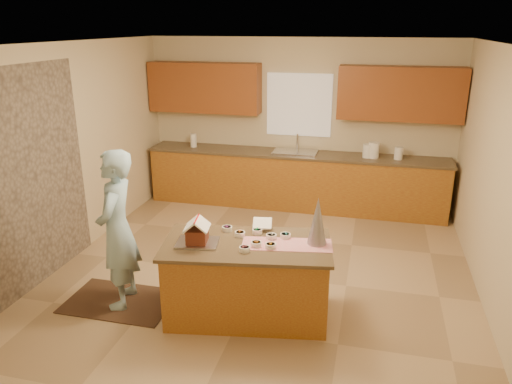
% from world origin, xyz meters
% --- Properties ---
extents(floor, '(5.50, 5.50, 0.00)m').
position_xyz_m(floor, '(0.00, 0.00, 0.00)').
color(floor, tan).
rests_on(floor, ground).
extents(ceiling, '(5.50, 5.50, 0.00)m').
position_xyz_m(ceiling, '(0.00, 0.00, 2.70)').
color(ceiling, silver).
rests_on(ceiling, floor).
extents(wall_back, '(5.50, 5.50, 0.00)m').
position_xyz_m(wall_back, '(0.00, 2.75, 1.35)').
color(wall_back, beige).
rests_on(wall_back, floor).
extents(wall_front, '(5.50, 5.50, 0.00)m').
position_xyz_m(wall_front, '(0.00, -2.75, 1.35)').
color(wall_front, beige).
rests_on(wall_front, floor).
extents(wall_left, '(5.50, 5.50, 0.00)m').
position_xyz_m(wall_left, '(-2.50, 0.00, 1.35)').
color(wall_left, beige).
rests_on(wall_left, floor).
extents(wall_right, '(5.50, 5.50, 0.00)m').
position_xyz_m(wall_right, '(2.50, 0.00, 1.35)').
color(wall_right, beige).
rests_on(wall_right, floor).
extents(stone_accent, '(0.00, 2.50, 2.50)m').
position_xyz_m(stone_accent, '(-2.48, -0.80, 1.25)').
color(stone_accent, gray).
rests_on(stone_accent, wall_left).
extents(window_curtain, '(1.05, 0.03, 1.00)m').
position_xyz_m(window_curtain, '(0.00, 2.72, 1.65)').
color(window_curtain, white).
rests_on(window_curtain, wall_back).
extents(back_counter_base, '(4.80, 0.60, 0.88)m').
position_xyz_m(back_counter_base, '(0.00, 2.45, 0.44)').
color(back_counter_base, '#9E6F20').
rests_on(back_counter_base, floor).
extents(back_counter_top, '(4.85, 0.63, 0.04)m').
position_xyz_m(back_counter_top, '(0.00, 2.45, 0.90)').
color(back_counter_top, brown).
rests_on(back_counter_top, back_counter_base).
extents(upper_cabinet_left, '(1.85, 0.35, 0.80)m').
position_xyz_m(upper_cabinet_left, '(-1.55, 2.57, 1.90)').
color(upper_cabinet_left, brown).
rests_on(upper_cabinet_left, wall_back).
extents(upper_cabinet_right, '(1.85, 0.35, 0.80)m').
position_xyz_m(upper_cabinet_right, '(1.55, 2.57, 1.90)').
color(upper_cabinet_right, brown).
rests_on(upper_cabinet_right, wall_back).
extents(sink, '(0.70, 0.45, 0.12)m').
position_xyz_m(sink, '(0.00, 2.45, 0.89)').
color(sink, silver).
rests_on(sink, back_counter_top).
extents(faucet, '(0.03, 0.03, 0.28)m').
position_xyz_m(faucet, '(0.00, 2.63, 1.06)').
color(faucet, silver).
rests_on(faucet, back_counter_top).
extents(island_base, '(1.71, 1.05, 0.78)m').
position_xyz_m(island_base, '(0.06, -0.84, 0.39)').
color(island_base, '#9E6F20').
rests_on(island_base, floor).
extents(island_top, '(1.80, 1.14, 0.04)m').
position_xyz_m(island_top, '(0.06, -0.84, 0.80)').
color(island_top, brown).
rests_on(island_top, island_base).
extents(table_runner, '(0.93, 0.46, 0.01)m').
position_xyz_m(table_runner, '(0.46, -0.78, 0.82)').
color(table_runner, red).
rests_on(table_runner, island_top).
extents(baking_tray, '(0.45, 0.37, 0.02)m').
position_xyz_m(baking_tray, '(-0.42, -0.97, 0.83)').
color(baking_tray, silver).
rests_on(baking_tray, island_top).
extents(cookbook, '(0.22, 0.18, 0.08)m').
position_xyz_m(cookbook, '(0.14, -0.49, 0.90)').
color(cookbook, white).
rests_on(cookbook, island_top).
extents(tinsel_tree, '(0.23, 0.23, 0.49)m').
position_xyz_m(tinsel_tree, '(0.74, -0.69, 1.07)').
color(tinsel_tree, silver).
rests_on(tinsel_tree, island_top).
extents(rug, '(1.16, 0.76, 0.01)m').
position_xyz_m(rug, '(-1.36, -0.94, 0.01)').
color(rug, black).
rests_on(rug, floor).
extents(boy, '(0.52, 0.69, 1.71)m').
position_xyz_m(boy, '(-1.31, -0.94, 0.87)').
color(boy, '#9FCAE1').
rests_on(boy, rug).
extents(canister_a, '(0.15, 0.15, 0.21)m').
position_xyz_m(canister_a, '(1.14, 2.45, 1.02)').
color(canister_a, white).
rests_on(canister_a, back_counter_top).
extents(canister_b, '(0.17, 0.17, 0.24)m').
position_xyz_m(canister_b, '(1.23, 2.45, 1.04)').
color(canister_b, white).
rests_on(canister_b, back_counter_top).
extents(canister_c, '(0.13, 0.13, 0.19)m').
position_xyz_m(canister_c, '(1.60, 2.45, 1.01)').
color(canister_c, white).
rests_on(canister_c, back_counter_top).
extents(paper_towel, '(0.10, 0.10, 0.23)m').
position_xyz_m(paper_towel, '(-1.74, 2.45, 1.03)').
color(paper_towel, white).
rests_on(paper_towel, back_counter_top).
extents(gingerbread_house, '(0.28, 0.29, 0.25)m').
position_xyz_m(gingerbread_house, '(-0.42, -0.97, 0.94)').
color(gingerbread_house, brown).
rests_on(gingerbread_house, baking_tray).
extents(candy_bowls, '(0.74, 0.55, 0.05)m').
position_xyz_m(candy_bowls, '(0.14, -0.75, 0.84)').
color(candy_bowls, '#9F3599').
rests_on(candy_bowls, island_top).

